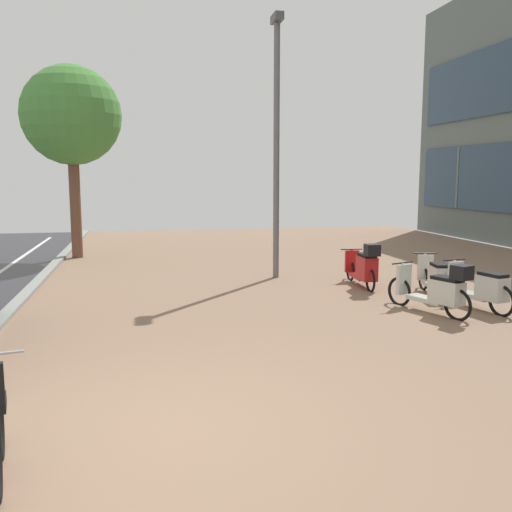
% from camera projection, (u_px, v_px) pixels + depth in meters
% --- Properties ---
extents(ground, '(21.00, 40.00, 0.13)m').
position_uv_depth(ground, '(302.00, 419.00, 5.55)').
color(ground, '#2B2B30').
extents(scooter_near, '(0.65, 1.75, 0.86)m').
position_uv_depth(scooter_near, '(481.00, 288.00, 9.97)').
color(scooter_near, black).
rests_on(scooter_near, ground).
extents(scooter_mid, '(0.61, 1.68, 0.82)m').
position_uv_depth(scooter_mid, '(435.00, 277.00, 11.09)').
color(scooter_mid, black).
rests_on(scooter_mid, ground).
extents(scooter_far, '(0.52, 1.82, 1.03)m').
position_uv_depth(scooter_far, '(364.00, 267.00, 11.96)').
color(scooter_far, black).
rests_on(scooter_far, ground).
extents(scooter_extra, '(0.89, 1.76, 0.96)m').
position_uv_depth(scooter_extra, '(437.00, 290.00, 9.63)').
color(scooter_extra, black).
rests_on(scooter_extra, ground).
extents(lamp_post, '(0.20, 0.52, 5.99)m').
position_uv_depth(lamp_post, '(277.00, 136.00, 12.80)').
color(lamp_post, slate).
rests_on(lamp_post, ground).
extents(street_tree, '(2.84, 2.84, 5.55)m').
position_uv_depth(street_tree, '(71.00, 116.00, 15.94)').
color(street_tree, brown).
rests_on(street_tree, ground).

